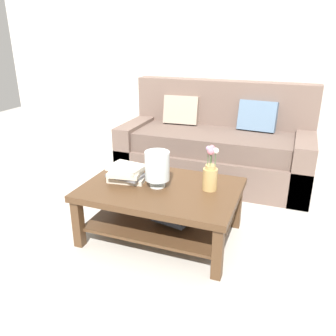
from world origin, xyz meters
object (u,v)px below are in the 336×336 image
object	(u,v)px
coffee_table	(162,200)
glass_hurricane_vase	(157,167)
couch	(216,147)
book_stack_main	(126,173)
flower_pitcher	(210,174)

from	to	relation	value
coffee_table	glass_hurricane_vase	world-z (taller)	glass_hurricane_vase
coffee_table	glass_hurricane_vase	size ratio (longest dim) A/B	4.22
couch	book_stack_main	world-z (taller)	couch
couch	book_stack_main	bearing A→B (deg)	-106.89
book_stack_main	couch	bearing A→B (deg)	73.11
couch	flower_pitcher	size ratio (longest dim) A/B	5.87
glass_hurricane_vase	flower_pitcher	world-z (taller)	flower_pitcher
book_stack_main	flower_pitcher	world-z (taller)	flower_pitcher
coffee_table	book_stack_main	xyz separation A→B (m)	(-0.30, 0.00, 0.19)
book_stack_main	flower_pitcher	size ratio (longest dim) A/B	0.90
couch	flower_pitcher	bearing A→B (deg)	-78.86
glass_hurricane_vase	book_stack_main	bearing A→B (deg)	178.89
couch	coffee_table	world-z (taller)	couch
glass_hurricane_vase	flower_pitcher	size ratio (longest dim) A/B	0.81
coffee_table	flower_pitcher	xyz separation A→B (m)	(0.36, 0.08, 0.25)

